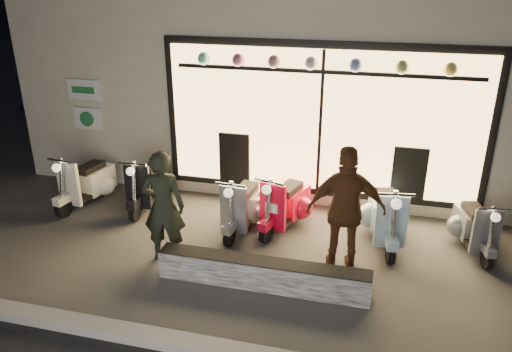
{
  "coord_description": "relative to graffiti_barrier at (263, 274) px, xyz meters",
  "views": [
    {
      "loc": [
        1.73,
        -6.07,
        3.93
      ],
      "look_at": [
        0.03,
        0.6,
        1.05
      ],
      "focal_mm": 35.0,
      "sensor_mm": 36.0,
      "label": 1
    }
  ],
  "objects": [
    {
      "name": "scooter_silver",
      "position": [
        -0.68,
        1.6,
        0.19
      ],
      "size": [
        0.49,
        1.34,
        0.96
      ],
      "rotation": [
        0.0,
        0.0,
        -0.08
      ],
      "color": "black",
      "rests_on": "ground"
    },
    {
      "name": "scooter_blue",
      "position": [
        1.53,
        1.75,
        0.21
      ],
      "size": [
        0.59,
        1.43,
        1.02
      ],
      "rotation": [
        0.0,
        0.0,
        0.14
      ],
      "color": "black",
      "rests_on": "ground"
    },
    {
      "name": "woman",
      "position": [
        0.98,
        0.73,
        0.71
      ],
      "size": [
        1.12,
        0.62,
        1.81
      ],
      "primitive_type": "imported",
      "rotation": [
        0.0,
        0.0,
        3.31
      ],
      "color": "brown",
      "rests_on": "ground"
    },
    {
      "name": "kerb",
      "position": [
        -0.44,
        -1.35,
        -0.14
      ],
      "size": [
        40.0,
        0.25,
        0.12
      ],
      "primitive_type": "cube",
      "color": "slate",
      "rests_on": "ground"
    },
    {
      "name": "scooter_black",
      "position": [
        -2.55,
        2.01,
        0.19
      ],
      "size": [
        0.46,
        1.35,
        0.97
      ],
      "rotation": [
        0.0,
        0.0,
        0.05
      ],
      "color": "black",
      "rests_on": "ground"
    },
    {
      "name": "scooter_cream",
      "position": [
        -3.64,
        1.83,
        0.19
      ],
      "size": [
        0.57,
        1.37,
        0.97
      ],
      "rotation": [
        0.0,
        0.0,
        -0.16
      ],
      "color": "black",
      "rests_on": "ground"
    },
    {
      "name": "shop_building",
      "position": [
        -0.44,
        5.63,
        1.9
      ],
      "size": [
        10.2,
        6.23,
        4.2
      ],
      "color": "beige",
      "rests_on": "ground"
    },
    {
      "name": "graffiti_barrier",
      "position": [
        0.0,
        0.0,
        0.0
      ],
      "size": [
        2.82,
        0.28,
        0.4
      ],
      "primitive_type": "cube",
      "color": "black",
      "rests_on": "ground"
    },
    {
      "name": "man",
      "position": [
        -1.52,
        0.35,
        0.63
      ],
      "size": [
        0.67,
        0.5,
        1.67
      ],
      "primitive_type": "imported",
      "rotation": [
        0.0,
        0.0,
        3.31
      ],
      "color": "black",
      "rests_on": "ground"
    },
    {
      "name": "ground",
      "position": [
        -0.44,
        0.65,
        -0.2
      ],
      "size": [
        40.0,
        40.0,
        0.0
      ],
      "primitive_type": "plane",
      "color": "#383533",
      "rests_on": "ground"
    },
    {
      "name": "scooter_grey",
      "position": [
        2.82,
        1.84,
        0.15
      ],
      "size": [
        0.55,
        1.23,
        0.87
      ],
      "rotation": [
        0.0,
        0.0,
        0.2
      ],
      "color": "black",
      "rests_on": "ground"
    },
    {
      "name": "scooter_red",
      "position": [
        -0.03,
        1.82,
        0.19
      ],
      "size": [
        0.68,
        1.36,
        0.97
      ],
      "rotation": [
        0.0,
        0.0,
        -0.28
      ],
      "color": "black",
      "rests_on": "ground"
    }
  ]
}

